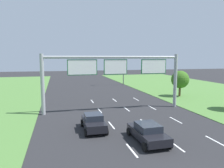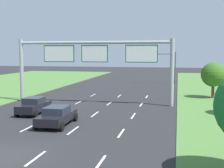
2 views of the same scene
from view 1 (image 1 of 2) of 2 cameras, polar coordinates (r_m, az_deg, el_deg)
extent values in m
cube|color=white|center=(16.30, 5.19, -16.86)|extent=(0.14, 2.40, 0.01)
cube|color=white|center=(21.69, -0.15, -10.68)|extent=(0.14, 2.40, 0.01)
cube|color=white|center=(27.33, -3.22, -6.96)|extent=(0.14, 2.40, 0.01)
cube|color=white|center=(33.10, -5.20, -4.51)|extent=(0.14, 2.40, 0.01)
cube|color=white|center=(17.69, 16.34, -15.15)|extent=(0.14, 2.40, 0.01)
cube|color=white|center=(22.75, 8.56, -9.91)|extent=(0.14, 2.40, 0.01)
cube|color=white|center=(28.18, 3.83, -6.53)|extent=(0.14, 2.40, 0.01)
cube|color=white|center=(33.81, 0.68, -4.24)|extent=(0.14, 2.40, 0.01)
cube|color=white|center=(19.62, 25.44, -13.32)|extent=(0.14, 2.40, 0.01)
cube|color=white|center=(24.28, 16.30, -9.03)|extent=(0.14, 2.40, 0.01)
cube|color=white|center=(29.43, 10.36, -6.05)|extent=(0.14, 2.40, 0.01)
cube|color=white|center=(34.85, 6.26, -3.94)|extent=(0.14, 2.40, 0.01)
cube|color=black|center=(17.78, 9.32, -12.71)|extent=(2.01, 4.46, 0.61)
cube|color=#232833|center=(17.58, 9.38, -10.99)|extent=(1.66, 2.04, 0.53)
cylinder|color=black|center=(18.98, 4.41, -12.32)|extent=(0.23, 0.64, 0.64)
cylinder|color=black|center=(19.69, 9.86, -11.68)|extent=(0.23, 0.64, 0.64)
cylinder|color=black|center=(16.10, 8.59, -16.00)|extent=(0.23, 0.64, 0.64)
cylinder|color=black|center=(16.94, 14.83, -14.97)|extent=(0.23, 0.64, 0.64)
cube|color=black|center=(20.15, -4.84, -10.17)|extent=(1.74, 4.03, 0.67)
cube|color=#232833|center=(20.00, -4.87, -8.52)|extent=(1.54, 1.73, 0.53)
cylinder|color=black|center=(21.52, -7.82, -10.01)|extent=(0.22, 0.64, 0.64)
cylinder|color=black|center=(21.77, -3.12, -9.76)|extent=(0.22, 0.64, 0.64)
cylinder|color=black|center=(18.76, -6.83, -12.58)|extent=(0.22, 0.64, 0.64)
cylinder|color=black|center=(19.04, -1.42, -12.23)|extent=(0.22, 0.64, 0.64)
cylinder|color=#9EA0A5|center=(26.01, -17.69, -0.16)|extent=(0.44, 0.44, 7.00)
cylinder|color=#9EA0A5|center=(30.06, 16.20, 0.82)|extent=(0.44, 0.44, 7.00)
cylinder|color=#9EA0A5|center=(26.64, 0.52, 7.02)|extent=(16.80, 0.32, 0.32)
cube|color=#0C5B28|center=(25.96, -7.76, 4.34)|extent=(3.50, 0.12, 1.85)
cube|color=white|center=(25.90, -7.74, 4.33)|extent=(3.34, 0.01, 1.69)
cube|color=#0C5B28|center=(26.72, 0.93, 4.48)|extent=(2.92, 0.12, 1.85)
cube|color=white|center=(26.66, 0.97, 4.47)|extent=(2.76, 0.01, 1.69)
cube|color=#0C5B28|center=(28.45, 10.83, 4.51)|extent=(3.38, 0.12, 1.85)
cube|color=white|center=(28.40, 10.88, 4.50)|extent=(3.22, 0.01, 1.69)
cylinder|color=#47494F|center=(51.94, 3.00, 2.81)|extent=(0.20, 0.20, 5.60)
cylinder|color=#47494F|center=(51.20, 0.60, 5.50)|extent=(4.50, 0.14, 0.14)
cube|color=black|center=(50.70, -1.87, 4.75)|extent=(0.32, 0.36, 1.10)
sphere|color=red|center=(50.49, -1.82, 5.16)|extent=(0.22, 0.22, 0.22)
sphere|color=orange|center=(50.50, -1.82, 4.74)|extent=(0.22, 0.22, 0.22)
sphere|color=green|center=(50.52, -1.82, 4.32)|extent=(0.22, 0.22, 0.22)
cylinder|color=#513823|center=(38.49, 17.25, -1.83)|extent=(0.35, 0.35, 1.79)
sphere|color=#35631C|center=(38.24, 17.36, 1.13)|extent=(2.95, 2.95, 2.95)
camera|label=2|loc=(17.16, 98.49, -4.42)|focal=50.00mm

